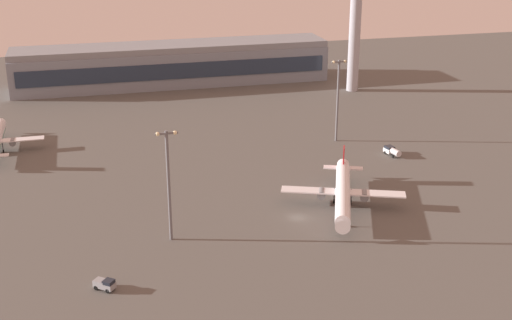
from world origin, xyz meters
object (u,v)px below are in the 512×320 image
Objects in this scene: airplane_near_gate at (343,192)px; maintenance_van at (105,284)px; apron_light_west at (338,95)px; apron_light_central at (168,179)px; fuel_truck at (392,151)px; control_tower at (355,21)px.

airplane_near_gate is 8.29× the size of maintenance_van.
airplane_near_gate is 1.45× the size of apron_light_west.
fuel_truck is at bearing 28.07° from apron_light_central.
maintenance_van is at bearing -128.62° from control_tower.
maintenance_van is (-102.02, -127.69, -26.00)m from control_tower.
apron_light_central reaches higher than maintenance_van.
fuel_truck is (27.36, 30.37, -2.37)m from airplane_near_gate.
fuel_truck is 80.26m from apron_light_central.
apron_light_central is (-86.97, -110.13, -12.87)m from control_tower.
apron_light_west is at bearing 173.26° from maintenance_van.
airplane_near_gate is at bearing -141.65° from fuel_truck.
maintenance_van is (-57.59, -24.47, -2.55)m from airplane_near_gate.
maintenance_van is (-84.95, -54.84, -0.19)m from fuel_truck.
control_tower reaches higher than fuel_truck.
airplane_near_gate is at bearing -113.29° from control_tower.
fuel_truck is at bearing -55.81° from apron_light_west.
maintenance_van is at bearing -130.59° from apron_light_central.
apron_light_central is 79.58m from apron_light_west.
control_tower reaches higher than airplane_near_gate.
fuel_truck is at bearing 162.11° from maintenance_van.
airplane_near_gate is 1.48× the size of apron_light_central.
maintenance_van is at bearing 44.59° from airplane_near_gate.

